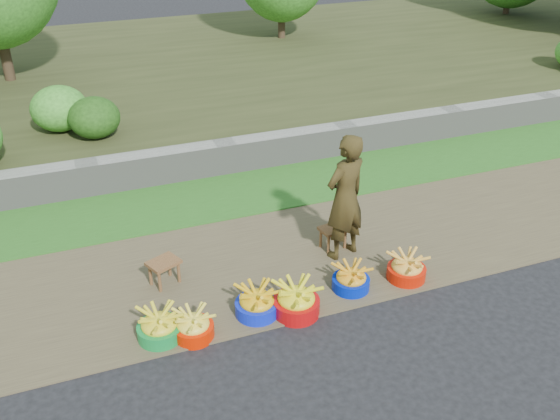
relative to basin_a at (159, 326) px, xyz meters
name	(u,v)px	position (x,y,z in m)	size (l,w,h in m)	color
ground_plane	(326,316)	(1.87, -0.30, -0.17)	(120.00, 120.00, 0.00)	black
dirt_shoulder	(287,259)	(1.87, 0.95, -0.16)	(80.00, 2.50, 0.02)	brown
grass_verge	(241,193)	(1.87, 2.95, -0.15)	(80.00, 1.50, 0.04)	#2A651E
retaining_wall	(225,157)	(1.87, 3.80, 0.11)	(80.00, 0.35, 0.55)	gray
earth_bank	(165,76)	(1.87, 8.70, 0.08)	(80.00, 10.00, 0.50)	#353A1C
basin_a	(159,326)	(0.00, 0.00, 0.00)	(0.50, 0.50, 0.37)	#108033
basin_b	(193,326)	(0.35, -0.11, -0.02)	(0.45, 0.45, 0.34)	red
basin_c	(257,303)	(1.13, 0.01, 0.00)	(0.51, 0.51, 0.38)	#0B20D4
basin_d	(296,301)	(1.57, -0.13, 0.02)	(0.55, 0.55, 0.41)	#AE090B
basin_e	(351,279)	(2.37, 0.06, -0.01)	(0.46, 0.46, 0.35)	#001AB2
basin_f	(407,268)	(3.12, 0.01, 0.00)	(0.49, 0.49, 0.36)	red
stool_left	(164,266)	(0.26, 0.98, 0.11)	(0.46, 0.41, 0.33)	brown
stool_right	(333,232)	(2.56, 0.98, 0.10)	(0.39, 0.33, 0.31)	brown
vendor_woman	(345,197)	(2.61, 0.79, 0.71)	(0.63, 0.41, 1.72)	black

